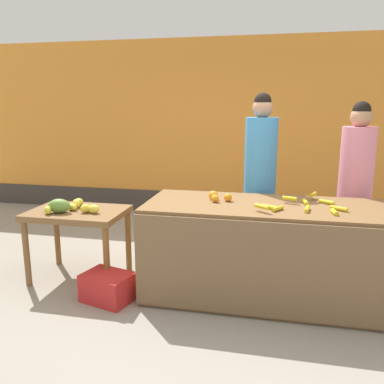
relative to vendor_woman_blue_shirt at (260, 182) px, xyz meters
name	(u,v)px	position (x,y,z in m)	size (l,w,h in m)	color
ground_plane	(213,290)	(-0.39, -0.69, -0.96)	(24.00, 24.00, 0.00)	gray
market_wall_back	(242,131)	(-0.39, 2.14, 0.41)	(9.93, 0.23, 2.80)	orange
fruit_stall_counter	(268,252)	(0.13, -0.71, -0.52)	(2.27, 0.92, 0.89)	brown
side_table_wooden	(78,220)	(-1.79, -0.69, -0.33)	(0.95, 0.66, 0.73)	brown
banana_bunch_pile	(303,205)	(0.41, -0.75, -0.04)	(0.78, 0.69, 0.07)	gold
orange_pile	(218,197)	(-0.36, -0.65, -0.03)	(0.23, 0.17, 0.09)	orange
mango_papaya_pile	(68,206)	(-1.85, -0.77, -0.17)	(0.54, 0.47, 0.14)	gold
vendor_woman_blue_shirt	(260,182)	(0.00, 0.00, 0.00)	(0.34, 0.34, 1.90)	#33333D
vendor_woman_pink_shirt	(355,190)	(0.97, 0.04, -0.05)	(0.34, 0.34, 1.81)	#33333D
produce_crate	(108,287)	(-1.31, -1.10, -0.83)	(0.44, 0.32, 0.26)	red
produce_sack	(165,237)	(-1.06, -0.02, -0.69)	(0.36, 0.30, 0.55)	tan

